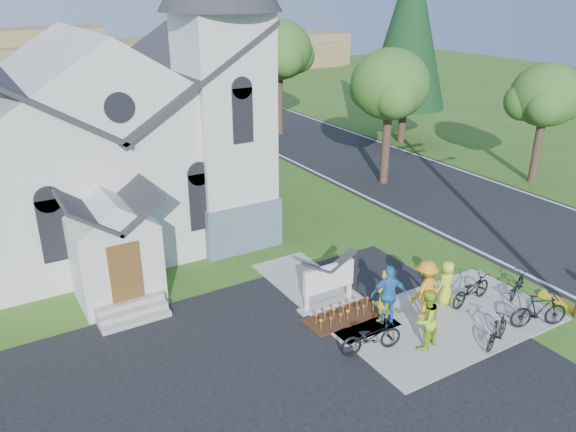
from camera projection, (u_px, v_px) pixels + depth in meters
ground at (422, 343)px, 16.72m from camera, size 120.00×120.00×0.00m
road at (370, 164)px, 33.35m from camera, size 8.00×90.00×0.02m
sidewalk at (446, 320)px, 17.82m from camera, size 7.00×4.00×0.05m
church at (108, 112)px, 22.03m from camera, size 12.35×12.00×13.00m
church_sign at (329, 278)px, 18.30m from camera, size 2.20×0.40×1.70m
flower_bed at (344, 317)px, 17.96m from camera, size 2.60×1.10×0.07m
tree_road_near at (390, 85)px, 28.28m from camera, size 4.00×4.00×7.05m
tree_road_mid at (280, 50)px, 37.82m from camera, size 4.40×4.40×7.80m
tree_road_far at (546, 96)px, 28.64m from camera, size 3.60×3.60×6.30m
conifer at (410, 28)px, 35.28m from camera, size 5.20×5.20×12.40m
distant_hills at (90, 60)px, 62.18m from camera, size 61.00×10.00×5.60m
cyclist_0 at (384, 296)px, 17.45m from camera, size 0.76×0.63×1.78m
bike_0 at (371, 337)px, 16.08m from camera, size 2.00×1.01×1.01m
cyclist_1 at (426, 319)px, 16.13m from camera, size 1.03×0.88×1.86m
bike_1 at (498, 331)px, 16.41m from camera, size 1.60×0.94×0.93m
cyclist_2 at (389, 295)px, 17.32m from camera, size 1.24×0.92×1.96m
bike_2 at (471, 289)px, 18.58m from camera, size 1.99×0.92×1.01m
cyclist_3 at (426, 289)px, 17.67m from camera, size 1.34×0.89×1.94m
bike_3 at (539, 311)px, 17.26m from camera, size 1.93×1.19×1.12m
cyclist_4 at (447, 283)px, 18.44m from camera, size 0.83×0.62×1.54m
bike_4 at (517, 285)px, 19.09m from camera, size 1.59×1.10×0.79m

